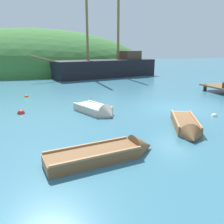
{
  "coord_description": "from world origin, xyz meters",
  "views": [
    {
      "loc": [
        -8.1,
        -11.81,
        3.54
      ],
      "look_at": [
        -4.39,
        -0.69,
        0.33
      ],
      "focal_mm": 37.47,
      "sensor_mm": 36.0,
      "label": 1
    }
  ],
  "objects_px": {
    "sailing_ship": "(106,70)",
    "buoy_red": "(21,114)",
    "rowboat_near_dock": "(97,111)",
    "buoy_white": "(214,116)",
    "buoy_orange": "(27,97)",
    "rowboat_outer_right": "(109,154)",
    "rowboat_portside": "(186,127)"
  },
  "relations": [
    {
      "from": "buoy_white",
      "to": "rowboat_portside",
      "type": "bearing_deg",
      "value": -153.4
    },
    {
      "from": "rowboat_portside",
      "to": "buoy_orange",
      "type": "xyz_separation_m",
      "value": [
        -6.93,
        10.06,
        -0.13
      ]
    },
    {
      "from": "rowboat_portside",
      "to": "buoy_white",
      "type": "distance_m",
      "value": 3.08
    },
    {
      "from": "rowboat_portside",
      "to": "buoy_red",
      "type": "distance_m",
      "value": 8.86
    },
    {
      "from": "rowboat_portside",
      "to": "buoy_white",
      "type": "xyz_separation_m",
      "value": [
        2.75,
        1.38,
        -0.13
      ]
    },
    {
      "from": "sailing_ship",
      "to": "buoy_red",
      "type": "distance_m",
      "value": 18.11
    },
    {
      "from": "sailing_ship",
      "to": "rowboat_portside",
      "type": "xyz_separation_m",
      "value": [
        -2.54,
        -20.54,
        -0.7
      ]
    },
    {
      "from": "rowboat_near_dock",
      "to": "buoy_white",
      "type": "xyz_separation_m",
      "value": [
        5.83,
        -2.51,
        -0.13
      ]
    },
    {
      "from": "rowboat_portside",
      "to": "rowboat_near_dock",
      "type": "xyz_separation_m",
      "value": [
        -3.07,
        3.89,
        0.0
      ]
    },
    {
      "from": "rowboat_portside",
      "to": "rowboat_near_dock",
      "type": "height_order",
      "value": "rowboat_near_dock"
    },
    {
      "from": "rowboat_outer_right",
      "to": "rowboat_portside",
      "type": "bearing_deg",
      "value": 12.01
    },
    {
      "from": "rowboat_outer_right",
      "to": "buoy_orange",
      "type": "bearing_deg",
      "value": 95.8
    },
    {
      "from": "buoy_white",
      "to": "buoy_red",
      "type": "bearing_deg",
      "value": 158.62
    },
    {
      "from": "rowboat_near_dock",
      "to": "buoy_white",
      "type": "relative_size",
      "value": 10.05
    },
    {
      "from": "sailing_ship",
      "to": "buoy_red",
      "type": "xyz_separation_m",
      "value": [
        -9.67,
        -15.29,
        -0.83
      ]
    },
    {
      "from": "rowboat_near_dock",
      "to": "buoy_orange",
      "type": "relative_size",
      "value": 9.73
    },
    {
      "from": "rowboat_portside",
      "to": "buoy_orange",
      "type": "bearing_deg",
      "value": -119.43
    },
    {
      "from": "rowboat_near_dock",
      "to": "rowboat_outer_right",
      "type": "height_order",
      "value": "rowboat_near_dock"
    },
    {
      "from": "sailing_ship",
      "to": "rowboat_portside",
      "type": "distance_m",
      "value": 20.71
    },
    {
      "from": "rowboat_outer_right",
      "to": "buoy_orange",
      "type": "distance_m",
      "value": 11.89
    },
    {
      "from": "sailing_ship",
      "to": "rowboat_near_dock",
      "type": "height_order",
      "value": "sailing_ship"
    },
    {
      "from": "buoy_orange",
      "to": "buoy_white",
      "type": "xyz_separation_m",
      "value": [
        9.68,
        -8.69,
        0.0
      ]
    },
    {
      "from": "buoy_red",
      "to": "buoy_white",
      "type": "bearing_deg",
      "value": -21.38
    },
    {
      "from": "rowboat_near_dock",
      "to": "buoy_red",
      "type": "bearing_deg",
      "value": -130.64
    },
    {
      "from": "sailing_ship",
      "to": "rowboat_outer_right",
      "type": "distance_m",
      "value": 23.02
    },
    {
      "from": "rowboat_near_dock",
      "to": "rowboat_outer_right",
      "type": "bearing_deg",
      "value": -33.01
    },
    {
      "from": "buoy_red",
      "to": "rowboat_outer_right",
      "type": "bearing_deg",
      "value": -65.85
    },
    {
      "from": "rowboat_outer_right",
      "to": "buoy_white",
      "type": "distance_m",
      "value": 7.44
    },
    {
      "from": "rowboat_portside",
      "to": "rowboat_near_dock",
      "type": "distance_m",
      "value": 4.96
    },
    {
      "from": "buoy_orange",
      "to": "rowboat_near_dock",
      "type": "bearing_deg",
      "value": -58.05
    },
    {
      "from": "rowboat_portside",
      "to": "buoy_red",
      "type": "bearing_deg",
      "value": -100.32
    },
    {
      "from": "rowboat_outer_right",
      "to": "rowboat_near_dock",
      "type": "bearing_deg",
      "value": 71.18
    }
  ]
}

